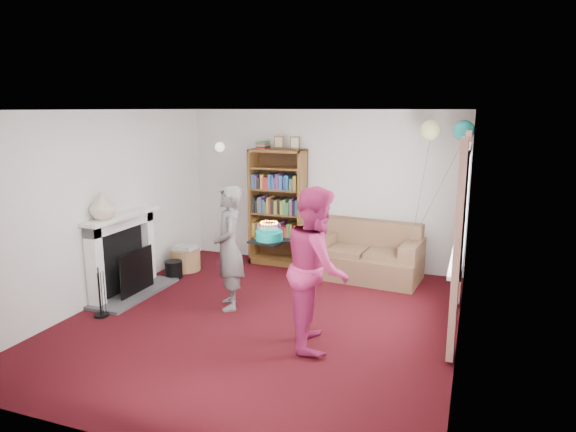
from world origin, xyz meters
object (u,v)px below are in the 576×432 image
at_px(bookcase, 278,208).
at_px(birthday_cake, 269,236).
at_px(person_magenta, 317,267).
at_px(person_striped, 229,248).
at_px(sofa, 368,257).

distance_m(bookcase, birthday_cake, 2.80).
distance_m(bookcase, person_magenta, 3.05).
distance_m(person_striped, birthday_cake, 1.05).
distance_m(bookcase, person_striped, 2.06).
height_order(sofa, person_striped, person_striped).
bearing_deg(bookcase, birthday_cake, -70.72).
xyz_separation_m(bookcase, sofa, (1.54, -0.24, -0.60)).
height_order(bookcase, sofa, bookcase).
bearing_deg(bookcase, person_striped, -86.43).
xyz_separation_m(sofa, person_magenta, (-0.06, -2.43, 0.55)).
bearing_deg(sofa, bookcase, 176.75).
relative_size(sofa, person_magenta, 0.91).
height_order(bookcase, birthday_cake, bookcase).
bearing_deg(person_striped, bookcase, 153.56).
xyz_separation_m(person_striped, birthday_cake, (0.79, -0.58, 0.36)).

